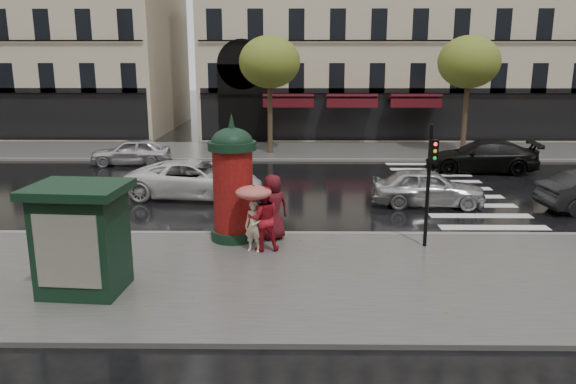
{
  "coord_description": "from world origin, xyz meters",
  "views": [
    {
      "loc": [
        -0.62,
        -13.81,
        5.52
      ],
      "look_at": [
        -0.79,
        1.5,
        1.8
      ],
      "focal_mm": 35.0,
      "sensor_mm": 36.0,
      "label": 1
    }
  ],
  "objects_px": {
    "woman_red": "(263,218)",
    "traffic_light": "(430,174)",
    "man_burgundy": "(273,207)",
    "car_black": "(481,156)",
    "woman_umbrella": "(254,207)",
    "morris_column": "(233,180)",
    "car_silver": "(428,187)",
    "car_far_silver": "(131,152)",
    "newsstand": "(82,237)",
    "car_white": "(195,179)"
  },
  "relations": [
    {
      "from": "morris_column",
      "to": "car_white",
      "type": "bearing_deg",
      "value": 110.94
    },
    {
      "from": "traffic_light",
      "to": "car_silver",
      "type": "distance_m",
      "value": 5.42
    },
    {
      "from": "woman_red",
      "to": "traffic_light",
      "type": "height_order",
      "value": "traffic_light"
    },
    {
      "from": "woman_umbrella",
      "to": "newsstand",
      "type": "distance_m",
      "value": 4.72
    },
    {
      "from": "car_white",
      "to": "woman_red",
      "type": "bearing_deg",
      "value": -148.07
    },
    {
      "from": "morris_column",
      "to": "car_silver",
      "type": "distance_m",
      "value": 8.22
    },
    {
      "from": "morris_column",
      "to": "newsstand",
      "type": "bearing_deg",
      "value": -128.34
    },
    {
      "from": "morris_column",
      "to": "car_black",
      "type": "bearing_deg",
      "value": 44.74
    },
    {
      "from": "car_silver",
      "to": "car_far_silver",
      "type": "relative_size",
      "value": 1.03
    },
    {
      "from": "woman_umbrella",
      "to": "morris_column",
      "type": "relative_size",
      "value": 0.51
    },
    {
      "from": "man_burgundy",
      "to": "car_far_silver",
      "type": "xyz_separation_m",
      "value": [
        -7.81,
        12.41,
        -0.42
      ]
    },
    {
      "from": "car_silver",
      "to": "morris_column",
      "type": "bearing_deg",
      "value": 126.88
    },
    {
      "from": "traffic_light",
      "to": "car_far_silver",
      "type": "height_order",
      "value": "traffic_light"
    },
    {
      "from": "newsstand",
      "to": "car_far_silver",
      "type": "relative_size",
      "value": 0.63
    },
    {
      "from": "woman_red",
      "to": "car_white",
      "type": "height_order",
      "value": "woman_red"
    },
    {
      "from": "woman_red",
      "to": "newsstand",
      "type": "xyz_separation_m",
      "value": [
        -4.05,
        -2.91,
        0.39
      ]
    },
    {
      "from": "car_black",
      "to": "traffic_light",
      "type": "bearing_deg",
      "value": -18.6
    },
    {
      "from": "man_burgundy",
      "to": "car_silver",
      "type": "bearing_deg",
      "value": -166.59
    },
    {
      "from": "man_burgundy",
      "to": "traffic_light",
      "type": "relative_size",
      "value": 0.56
    },
    {
      "from": "morris_column",
      "to": "newsstand",
      "type": "distance_m",
      "value": 5.02
    },
    {
      "from": "man_burgundy",
      "to": "car_black",
      "type": "relative_size",
      "value": 0.38
    },
    {
      "from": "woman_umbrella",
      "to": "car_white",
      "type": "relative_size",
      "value": 0.37
    },
    {
      "from": "woman_red",
      "to": "car_white",
      "type": "xyz_separation_m",
      "value": [
        -3.09,
        6.59,
        -0.31
      ]
    },
    {
      "from": "morris_column",
      "to": "car_white",
      "type": "relative_size",
      "value": 0.71
    },
    {
      "from": "woman_umbrella",
      "to": "car_far_silver",
      "type": "distance_m",
      "value": 15.38
    },
    {
      "from": "woman_umbrella",
      "to": "morris_column",
      "type": "distance_m",
      "value": 1.41
    },
    {
      "from": "newsstand",
      "to": "car_white",
      "type": "height_order",
      "value": "newsstand"
    },
    {
      "from": "car_silver",
      "to": "car_white",
      "type": "xyz_separation_m",
      "value": [
        -8.99,
        1.2,
        0.03
      ]
    },
    {
      "from": "morris_column",
      "to": "traffic_light",
      "type": "distance_m",
      "value": 5.71
    },
    {
      "from": "woman_red",
      "to": "car_black",
      "type": "height_order",
      "value": "woman_red"
    },
    {
      "from": "man_burgundy",
      "to": "car_white",
      "type": "height_order",
      "value": "man_burgundy"
    },
    {
      "from": "traffic_light",
      "to": "car_silver",
      "type": "xyz_separation_m",
      "value": [
        1.19,
        5.06,
        -1.56
      ]
    },
    {
      "from": "woman_red",
      "to": "man_burgundy",
      "type": "bearing_deg",
      "value": -113.4
    },
    {
      "from": "woman_red",
      "to": "car_far_silver",
      "type": "distance_m",
      "value": 15.41
    },
    {
      "from": "woman_umbrella",
      "to": "car_black",
      "type": "xyz_separation_m",
      "value": [
        10.25,
        11.94,
        -0.65
      ]
    },
    {
      "from": "newsstand",
      "to": "traffic_light",
      "type": "bearing_deg",
      "value": 20.36
    },
    {
      "from": "traffic_light",
      "to": "car_black",
      "type": "distance_m",
      "value": 12.75
    },
    {
      "from": "man_burgundy",
      "to": "car_black",
      "type": "bearing_deg",
      "value": -156.35
    },
    {
      "from": "car_silver",
      "to": "car_far_silver",
      "type": "height_order",
      "value": "car_silver"
    },
    {
      "from": "newsstand",
      "to": "car_black",
      "type": "distance_m",
      "value": 20.38
    },
    {
      "from": "car_white",
      "to": "car_far_silver",
      "type": "distance_m",
      "value": 8.16
    },
    {
      "from": "man_burgundy",
      "to": "morris_column",
      "type": "distance_m",
      "value": 1.44
    },
    {
      "from": "morris_column",
      "to": "car_far_silver",
      "type": "xyz_separation_m",
      "value": [
        -6.63,
        12.41,
        -1.25
      ]
    },
    {
      "from": "woman_umbrella",
      "to": "car_silver",
      "type": "distance_m",
      "value": 8.28
    },
    {
      "from": "woman_red",
      "to": "car_black",
      "type": "bearing_deg",
      "value": -140.5
    },
    {
      "from": "woman_red",
      "to": "man_burgundy",
      "type": "xyz_separation_m",
      "value": [
        0.23,
        1.0,
        0.06
      ]
    },
    {
      "from": "woman_umbrella",
      "to": "car_white",
      "type": "xyz_separation_m",
      "value": [
        -2.83,
        6.69,
        -0.67
      ]
    },
    {
      "from": "traffic_light",
      "to": "car_black",
      "type": "bearing_deg",
      "value": 65.34
    },
    {
      "from": "woman_umbrella",
      "to": "car_silver",
      "type": "height_order",
      "value": "woman_umbrella"
    },
    {
      "from": "man_burgundy",
      "to": "car_far_silver",
      "type": "height_order",
      "value": "man_burgundy"
    }
  ]
}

